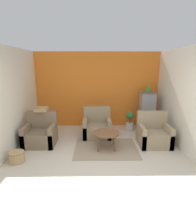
{
  "coord_description": "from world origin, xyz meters",
  "views": [
    {
      "loc": [
        -0.08,
        -3.38,
        2.2
      ],
      "look_at": [
        0.0,
        1.67,
        0.93
      ],
      "focal_mm": 30.0,
      "sensor_mm": 36.0,
      "label": 1
    }
  ],
  "objects_px": {
    "armchair_right": "(154,135)",
    "wicker_basket": "(17,157)",
    "armchair_middle": "(97,127)",
    "potted_plant": "(130,121)",
    "coffee_table": "(106,134)",
    "parrot": "(148,89)",
    "birdcage": "(147,112)",
    "armchair_left": "(41,135)"
  },
  "relations": [
    {
      "from": "armchair_right",
      "to": "wicker_basket",
      "type": "relative_size",
      "value": 2.54
    },
    {
      "from": "armchair_middle",
      "to": "potted_plant",
      "type": "relative_size",
      "value": 1.41
    },
    {
      "from": "coffee_table",
      "to": "armchair_right",
      "type": "relative_size",
      "value": 0.77
    },
    {
      "from": "potted_plant",
      "to": "wicker_basket",
      "type": "distance_m",
      "value": 3.72
    },
    {
      "from": "parrot",
      "to": "armchair_middle",
      "type": "bearing_deg",
      "value": -159.79
    },
    {
      "from": "wicker_basket",
      "to": "birdcage",
      "type": "bearing_deg",
      "value": 31.97
    },
    {
      "from": "birdcage",
      "to": "wicker_basket",
      "type": "bearing_deg",
      "value": -148.03
    },
    {
      "from": "armchair_left",
      "to": "potted_plant",
      "type": "distance_m",
      "value": 2.98
    },
    {
      "from": "birdcage",
      "to": "armchair_right",
      "type": "bearing_deg",
      "value": -95.79
    },
    {
      "from": "coffee_table",
      "to": "armchair_right",
      "type": "bearing_deg",
      "value": 10.47
    },
    {
      "from": "armchair_middle",
      "to": "wicker_basket",
      "type": "bearing_deg",
      "value": -139.31
    },
    {
      "from": "armchair_left",
      "to": "potted_plant",
      "type": "relative_size",
      "value": 1.41
    },
    {
      "from": "armchair_right",
      "to": "potted_plant",
      "type": "bearing_deg",
      "value": 110.39
    },
    {
      "from": "armchair_right",
      "to": "birdcage",
      "type": "relative_size",
      "value": 0.7
    },
    {
      "from": "armchair_right",
      "to": "parrot",
      "type": "relative_size",
      "value": 3.66
    },
    {
      "from": "wicker_basket",
      "to": "armchair_middle",
      "type": "bearing_deg",
      "value": 40.69
    },
    {
      "from": "armchair_left",
      "to": "wicker_basket",
      "type": "height_order",
      "value": "armchair_left"
    },
    {
      "from": "armchair_middle",
      "to": "potted_plant",
      "type": "bearing_deg",
      "value": 26.21
    },
    {
      "from": "armchair_right",
      "to": "parrot",
      "type": "distance_m",
      "value": 1.73
    },
    {
      "from": "parrot",
      "to": "potted_plant",
      "type": "xyz_separation_m",
      "value": [
        -0.59,
        -0.08,
        -1.09
      ]
    },
    {
      "from": "coffee_table",
      "to": "armchair_left",
      "type": "distance_m",
      "value": 1.88
    },
    {
      "from": "armchair_left",
      "to": "armchair_middle",
      "type": "xyz_separation_m",
      "value": [
        1.61,
        0.59,
        0.0
      ]
    },
    {
      "from": "armchair_middle",
      "to": "armchair_right",
      "type": "bearing_deg",
      "value": -22.85
    },
    {
      "from": "armchair_middle",
      "to": "parrot",
      "type": "bearing_deg",
      "value": 20.21
    },
    {
      "from": "armchair_middle",
      "to": "birdcage",
      "type": "relative_size",
      "value": 0.7
    },
    {
      "from": "armchair_middle",
      "to": "wicker_basket",
      "type": "distance_m",
      "value": 2.49
    },
    {
      "from": "armchair_right",
      "to": "birdcage",
      "type": "distance_m",
      "value": 1.35
    },
    {
      "from": "coffee_table",
      "to": "armchair_middle",
      "type": "bearing_deg",
      "value": 104.06
    },
    {
      "from": "armchair_left",
      "to": "armchair_right",
      "type": "relative_size",
      "value": 1.0
    },
    {
      "from": "armchair_right",
      "to": "wicker_basket",
      "type": "xyz_separation_m",
      "value": [
        -3.47,
        -0.95,
        -0.15
      ]
    },
    {
      "from": "potted_plant",
      "to": "armchair_right",
      "type": "bearing_deg",
      "value": -69.61
    },
    {
      "from": "parrot",
      "to": "potted_plant",
      "type": "bearing_deg",
      "value": -172.67
    },
    {
      "from": "armchair_right",
      "to": "potted_plant",
      "type": "relative_size",
      "value": 1.41
    },
    {
      "from": "armchair_middle",
      "to": "birdcage",
      "type": "bearing_deg",
      "value": 20.15
    },
    {
      "from": "armchair_right",
      "to": "armchair_middle",
      "type": "relative_size",
      "value": 1.0
    },
    {
      "from": "armchair_left",
      "to": "armchair_right",
      "type": "height_order",
      "value": "same"
    },
    {
      "from": "armchair_middle",
      "to": "coffee_table",
      "type": "bearing_deg",
      "value": -75.94
    },
    {
      "from": "armchair_left",
      "to": "armchair_middle",
      "type": "relative_size",
      "value": 1.0
    },
    {
      "from": "potted_plant",
      "to": "armchair_middle",
      "type": "bearing_deg",
      "value": -153.79
    },
    {
      "from": "armchair_left",
      "to": "armchair_middle",
      "type": "distance_m",
      "value": 1.72
    },
    {
      "from": "birdcage",
      "to": "parrot",
      "type": "height_order",
      "value": "parrot"
    },
    {
      "from": "coffee_table",
      "to": "parrot",
      "type": "distance_m",
      "value": 2.37
    }
  ]
}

